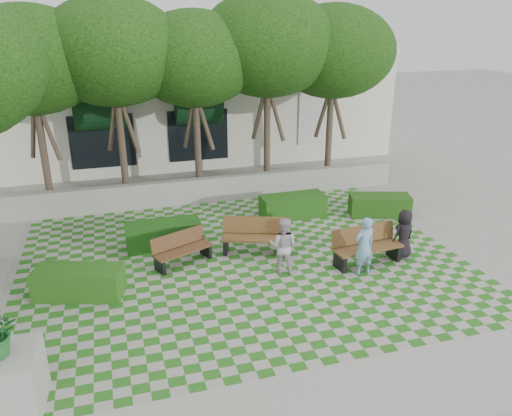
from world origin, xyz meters
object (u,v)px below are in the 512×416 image
object	(u,v)px
hedge_midright	(293,206)
person_white	(283,245)
planter_front	(4,370)
bench_west	(182,249)
hedge_east	(380,205)
bench_mid	(256,237)
hedge_west	(79,282)
bench_east	(366,246)
person_blue	(364,246)
person_dark	(404,234)
hedge_midleft	(164,235)

from	to	relation	value
hedge_midright	person_white	xyz separation A→B (m)	(-1.66, -3.64, 0.39)
planter_front	person_white	xyz separation A→B (m)	(6.23, 3.37, -0.05)
bench_west	hedge_east	world-z (taller)	bench_west
bench_mid	hedge_west	world-z (taller)	bench_mid
bench_east	hedge_midright	xyz separation A→B (m)	(-0.72, 3.82, -0.12)
person_white	hedge_west	bearing A→B (deg)	27.27
hedge_west	planter_front	xyz separation A→B (m)	(-1.06, -3.64, 0.45)
person_white	bench_west	bearing A→B (deg)	3.49
bench_east	person_blue	xyz separation A→B (m)	(-0.37, -0.52, 0.30)
person_dark	person_white	xyz separation A→B (m)	(-3.54, 0.15, 0.06)
bench_east	planter_front	distance (m)	9.19
bench_mid	person_blue	bearing A→B (deg)	-20.78
hedge_west	person_blue	distance (m)	7.25
hedge_midleft	person_white	size ratio (longest dim) A/B	1.41
hedge_midleft	planter_front	bearing A→B (deg)	-119.85
planter_front	bench_east	bearing A→B (deg)	20.40
hedge_midleft	bench_mid	bearing A→B (deg)	-24.92
bench_east	hedge_midright	size ratio (longest dim) A/B	0.93
hedge_midright	planter_front	xyz separation A→B (m)	(-7.89, -7.02, 0.43)
hedge_east	planter_front	bearing A→B (deg)	-149.78
bench_west	hedge_midright	world-z (taller)	bench_west
bench_west	hedge_midleft	world-z (taller)	bench_west
planter_front	hedge_midleft	bearing A→B (deg)	60.15
planter_front	person_dark	xyz separation A→B (m)	(9.77, 3.22, -0.10)
bench_west	person_white	size ratio (longest dim) A/B	1.14
hedge_midright	planter_front	bearing A→B (deg)	-138.35
bench_mid	planter_front	world-z (taller)	planter_front
hedge_midright	bench_mid	bearing A→B (deg)	-131.16
person_dark	person_blue	bearing A→B (deg)	7.13
bench_mid	bench_east	bearing A→B (deg)	-8.96
bench_mid	hedge_midright	size ratio (longest dim) A/B	0.94
bench_east	person_dark	world-z (taller)	person_dark
bench_east	hedge_east	size ratio (longest dim) A/B	1.00
hedge_west	person_white	xyz separation A→B (m)	(5.17, -0.27, 0.40)
hedge_east	hedge_midleft	bearing A→B (deg)	-176.83
bench_east	person_white	bearing A→B (deg)	170.24
bench_mid	person_dark	distance (m)	4.17
planter_front	person_blue	distance (m)	8.66
hedge_midleft	hedge_midright	bearing A→B (deg)	14.14
hedge_east	person_white	world-z (taller)	person_white
bench_west	hedge_west	world-z (taller)	bench_west
person_dark	hedge_midleft	bearing A→B (deg)	-34.98
bench_east	hedge_west	bearing A→B (deg)	171.04
bench_west	hedge_west	xyz separation A→B (m)	(-2.67, -0.99, -0.06)
person_blue	person_dark	world-z (taller)	person_blue
planter_front	hedge_west	bearing A→B (deg)	73.79
person_blue	person_dark	bearing A→B (deg)	-167.43
bench_east	bench_mid	bearing A→B (deg)	145.34
hedge_midleft	person_blue	distance (m)	5.84
bench_mid	hedge_west	bearing A→B (deg)	-147.35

